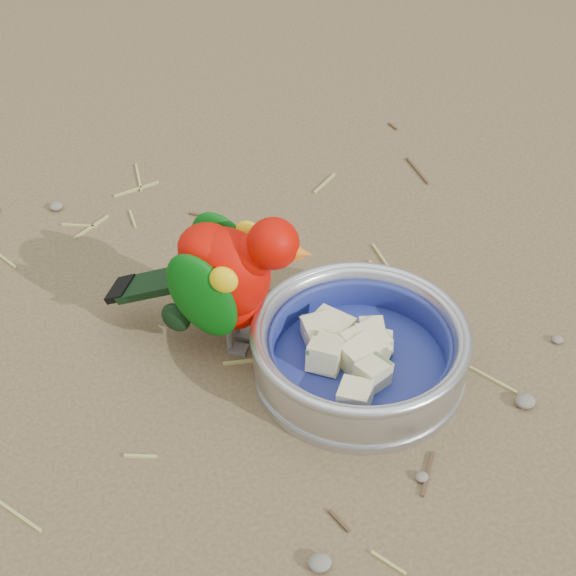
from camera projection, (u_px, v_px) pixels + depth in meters
name	position (u px, v px, depth m)	size (l,w,h in m)	color
ground	(247.00, 365.00, 0.93)	(60.00, 60.00, 0.00)	brown
food_bowl	(358.00, 367.00, 0.92)	(0.22, 0.22, 0.02)	#B2B2BA
bowl_wall	(360.00, 346.00, 0.90)	(0.22, 0.22, 0.04)	#B2B2BA
fruit_wedges	(360.00, 351.00, 0.90)	(0.13, 0.13, 0.03)	beige
lory_parrot	(227.00, 284.00, 0.90)	(0.10, 0.20, 0.16)	#BE0800
ground_debris	(275.00, 315.00, 0.98)	(0.90, 0.80, 0.01)	tan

